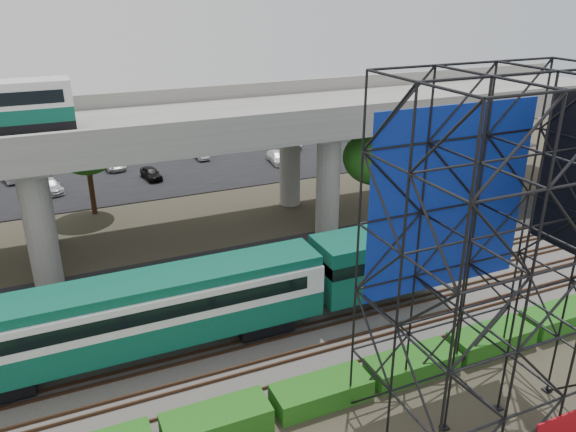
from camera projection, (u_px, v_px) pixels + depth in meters
name	position (u px, v px, depth m)	size (l,w,h in m)	color
ground	(267.00, 354.00, 29.21)	(140.00, 140.00, 0.00)	#474233
ballast_bed	(253.00, 333.00, 30.86)	(90.00, 12.00, 0.20)	slate
service_road	(209.00, 268.00, 38.07)	(90.00, 5.00, 0.08)	black
parking_lot	(145.00, 171.00, 57.95)	(90.00, 18.00, 0.08)	black
harbor_water	(115.00, 126.00, 76.57)	(140.00, 40.00, 0.03)	#41576B
rail_tracks	(253.00, 330.00, 30.79)	(90.00, 9.52, 0.16)	#472D1E
commuter_train	(180.00, 304.00, 28.36)	(29.30, 3.06, 4.30)	black
overpass	(168.00, 133.00, 39.26)	(80.00, 12.00, 12.40)	#9E9B93
scaffold_tower	(495.00, 269.00, 22.07)	(9.36, 6.36, 15.00)	black
hedge_strip	(322.00, 391.00, 25.73)	(34.60, 1.80, 1.20)	#155513
trees	(117.00, 175.00, 39.02)	(40.94, 16.94, 7.69)	#382314
parked_cars	(148.00, 166.00, 57.43)	(38.20, 9.38, 1.27)	silver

